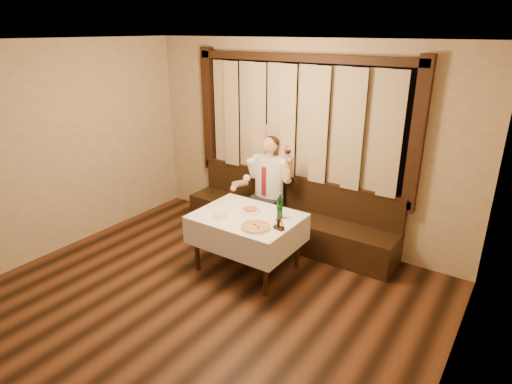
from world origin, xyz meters
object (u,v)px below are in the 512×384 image
Objects in this scene: pasta_red at (250,208)px; green_bottle at (280,208)px; pasta_cream at (220,214)px; pizza at (256,227)px; seated_man at (267,181)px; banquette at (288,219)px; cruet_caddy at (279,226)px; dining_table at (247,223)px.

green_bottle is at bearing 1.80° from pasta_red.
pasta_red is 0.87× the size of green_bottle.
pasta_red is at bearing 59.71° from pasta_cream.
seated_man is (-0.61, 1.17, 0.09)m from pizza.
pasta_red is at bearing -92.83° from banquette.
pizza is at bearing -62.62° from seated_man.
banquette is at bearing 122.79° from cruet_caddy.
pasta_red reaches higher than pasta_cream.
pasta_red is at bearing -178.20° from green_bottle.
pasta_red is 0.19× the size of seated_man.
cruet_caddy is at bearing -12.24° from dining_table.
banquette is 9.88× the size of green_bottle.
pizza is at bearing -47.99° from pasta_red.
dining_table is at bearing 140.89° from pizza.
pasta_red is (-0.04, -0.89, 0.48)m from banquette.
pasta_red is 0.44m from green_bottle.
cruet_caddy is (0.78, 0.10, 0.01)m from pasta_cream.
pasta_cream is 1.76× the size of cruet_caddy.
pasta_cream is at bearing -164.66° from cruet_caddy.
dining_table is at bearing -90.00° from banquette.
dining_table is 1.01m from seated_man.
green_bottle reaches higher than pizza.
seated_man reaches higher than pasta_cream.
seated_man reaches higher than dining_table.
banquette is at bearing 103.10° from pizza.
pasta_red reaches higher than pizza.
green_bottle is at bearing 127.30° from cruet_caddy.
pasta_cream is 0.74m from green_bottle.
banquette is 8.83× the size of pizza.
green_bottle reaches higher than pasta_cream.
pasta_cream is 0.71× the size of green_bottle.
banquette reaches higher than pizza.
dining_table is at bearing -72.15° from pasta_red.
green_bottle is (0.38, -0.87, 0.58)m from banquette.
seated_man is (-0.31, 0.93, 0.21)m from dining_table.
dining_table is 9.67× the size of cruet_caddy.
pasta_red reaches higher than dining_table.
pasta_cream is (-0.21, -0.35, -0.01)m from pasta_red.
cruet_caddy is (0.24, 0.12, 0.03)m from pizza.
pasta_cream reaches higher than dining_table.
green_bottle is 0.32m from cruet_caddy.
pizza is 1.32m from seated_man.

